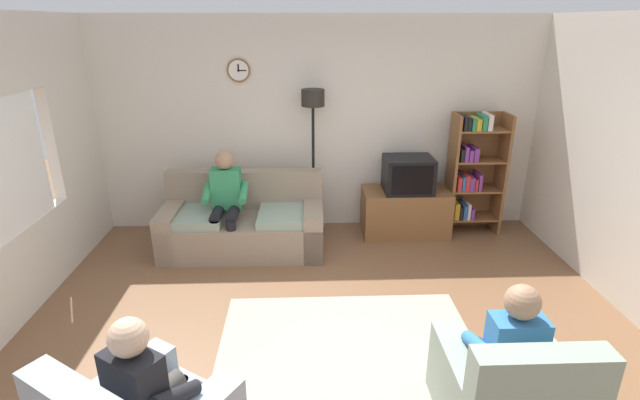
{
  "coord_description": "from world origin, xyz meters",
  "views": [
    {
      "loc": [
        -0.23,
        -3.37,
        2.61
      ],
      "look_at": [
        -0.06,
        0.87,
        1.0
      ],
      "focal_mm": 26.5,
      "sensor_mm": 36.0,
      "label": 1
    }
  ],
  "objects_px": {
    "bookshelf": "(472,171)",
    "person_on_couch": "(226,198)",
    "tv": "(408,174)",
    "couch": "(243,225)",
    "person_in_right_armchair": "(507,348)",
    "armchair_near_bookshelf": "(506,396)",
    "floor_lamp": "(313,123)",
    "person_in_left_armchair": "(150,387)",
    "tv_stand": "(405,212)"
  },
  "relations": [
    {
      "from": "floor_lamp",
      "to": "armchair_near_bookshelf",
      "type": "relative_size",
      "value": 2.06
    },
    {
      "from": "couch",
      "to": "tv",
      "type": "bearing_deg",
      "value": 9.76
    },
    {
      "from": "couch",
      "to": "tv_stand",
      "type": "xyz_separation_m",
      "value": [
        2.04,
        0.38,
        -0.02
      ]
    },
    {
      "from": "tv_stand",
      "to": "person_in_right_armchair",
      "type": "bearing_deg",
      "value": -89.98
    },
    {
      "from": "couch",
      "to": "bookshelf",
      "type": "relative_size",
      "value": 1.23
    },
    {
      "from": "tv_stand",
      "to": "person_on_couch",
      "type": "bearing_deg",
      "value": -167.62
    },
    {
      "from": "tv_stand",
      "to": "bookshelf",
      "type": "distance_m",
      "value": 0.99
    },
    {
      "from": "tv",
      "to": "bookshelf",
      "type": "relative_size",
      "value": 0.38
    },
    {
      "from": "person_on_couch",
      "to": "person_in_left_armchair",
      "type": "relative_size",
      "value": 1.11
    },
    {
      "from": "tv",
      "to": "person_in_left_armchair",
      "type": "height_order",
      "value": "person_in_left_armchair"
    },
    {
      "from": "floor_lamp",
      "to": "person_in_left_armchair",
      "type": "height_order",
      "value": "floor_lamp"
    },
    {
      "from": "floor_lamp",
      "to": "tv_stand",
      "type": "bearing_deg",
      "value": -4.77
    },
    {
      "from": "armchair_near_bookshelf",
      "to": "person_in_left_armchair",
      "type": "xyz_separation_m",
      "value": [
        -2.23,
        -0.18,
        0.32
      ]
    },
    {
      "from": "tv_stand",
      "to": "floor_lamp",
      "type": "distance_m",
      "value": 1.66
    },
    {
      "from": "tv_stand",
      "to": "armchair_near_bookshelf",
      "type": "xyz_separation_m",
      "value": [
        0.0,
        -3.21,
        -0.01
      ]
    },
    {
      "from": "tv",
      "to": "person_in_left_armchair",
      "type": "bearing_deg",
      "value": -123.52
    },
    {
      "from": "person_on_couch",
      "to": "tv_stand",
      "type": "bearing_deg",
      "value": 12.38
    },
    {
      "from": "armchair_near_bookshelf",
      "to": "person_on_couch",
      "type": "relative_size",
      "value": 0.73
    },
    {
      "from": "bookshelf",
      "to": "person_in_left_armchair",
      "type": "height_order",
      "value": "bookshelf"
    },
    {
      "from": "tv",
      "to": "couch",
      "type": "bearing_deg",
      "value": -170.24
    },
    {
      "from": "floor_lamp",
      "to": "armchair_near_bookshelf",
      "type": "height_order",
      "value": "floor_lamp"
    },
    {
      "from": "tv_stand",
      "to": "person_in_right_armchair",
      "type": "distance_m",
      "value": 3.14
    },
    {
      "from": "tv_stand",
      "to": "person_in_left_armchair",
      "type": "height_order",
      "value": "person_in_left_armchair"
    },
    {
      "from": "floor_lamp",
      "to": "person_in_left_armchair",
      "type": "xyz_separation_m",
      "value": [
        -1.04,
        -3.49,
        -0.85
      ]
    },
    {
      "from": "couch",
      "to": "tv",
      "type": "relative_size",
      "value": 3.19
    },
    {
      "from": "armchair_near_bookshelf",
      "to": "floor_lamp",
      "type": "bearing_deg",
      "value": 109.73
    },
    {
      "from": "person_on_couch",
      "to": "person_in_left_armchair",
      "type": "height_order",
      "value": "person_on_couch"
    },
    {
      "from": "couch",
      "to": "floor_lamp",
      "type": "height_order",
      "value": "floor_lamp"
    },
    {
      "from": "floor_lamp",
      "to": "person_in_right_armchair",
      "type": "relative_size",
      "value": 1.65
    },
    {
      "from": "person_on_couch",
      "to": "floor_lamp",
      "type": "bearing_deg",
      "value": 29.64
    },
    {
      "from": "couch",
      "to": "tv",
      "type": "xyz_separation_m",
      "value": [
        2.04,
        0.35,
        0.5
      ]
    },
    {
      "from": "floor_lamp",
      "to": "person_on_couch",
      "type": "xyz_separation_m",
      "value": [
        -1.03,
        -0.59,
        -0.75
      ]
    },
    {
      "from": "couch",
      "to": "person_in_right_armchair",
      "type": "bearing_deg",
      "value": -53.34
    },
    {
      "from": "tv",
      "to": "person_in_left_armchair",
      "type": "relative_size",
      "value": 0.54
    },
    {
      "from": "armchair_near_bookshelf",
      "to": "person_on_couch",
      "type": "height_order",
      "value": "person_on_couch"
    },
    {
      "from": "person_in_left_armchair",
      "to": "person_in_right_armchair",
      "type": "distance_m",
      "value": 2.25
    },
    {
      "from": "bookshelf",
      "to": "person_on_couch",
      "type": "bearing_deg",
      "value": -169.74
    },
    {
      "from": "tv",
      "to": "person_in_right_armchair",
      "type": "relative_size",
      "value": 0.54
    },
    {
      "from": "tv",
      "to": "floor_lamp",
      "type": "xyz_separation_m",
      "value": [
        -1.19,
        0.12,
        0.64
      ]
    },
    {
      "from": "couch",
      "to": "person_in_right_armchair",
      "type": "height_order",
      "value": "person_in_right_armchair"
    },
    {
      "from": "bookshelf",
      "to": "person_in_right_armchair",
      "type": "height_order",
      "value": "bookshelf"
    },
    {
      "from": "person_in_right_armchair",
      "to": "person_in_left_armchair",
      "type": "bearing_deg",
      "value": -173.17
    },
    {
      "from": "tv_stand",
      "to": "bookshelf",
      "type": "relative_size",
      "value": 0.71
    },
    {
      "from": "person_on_couch",
      "to": "person_in_left_armchair",
      "type": "distance_m",
      "value": 2.91
    },
    {
      "from": "person_on_couch",
      "to": "person_in_right_armchair",
      "type": "height_order",
      "value": "person_on_couch"
    },
    {
      "from": "tv",
      "to": "armchair_near_bookshelf",
      "type": "distance_m",
      "value": 3.23
    },
    {
      "from": "bookshelf",
      "to": "floor_lamp",
      "type": "height_order",
      "value": "floor_lamp"
    },
    {
      "from": "couch",
      "to": "bookshelf",
      "type": "distance_m",
      "value": 2.96
    },
    {
      "from": "bookshelf",
      "to": "person_on_couch",
      "type": "height_order",
      "value": "bookshelf"
    },
    {
      "from": "tv",
      "to": "bookshelf",
      "type": "height_order",
      "value": "bookshelf"
    }
  ]
}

